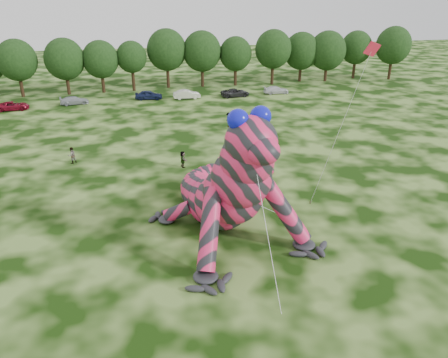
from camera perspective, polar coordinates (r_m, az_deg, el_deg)
name	(u,v)px	position (r m, az deg, el deg)	size (l,w,h in m)	color
ground	(156,281)	(28.40, -8.91, -13.07)	(240.00, 240.00, 0.00)	#16330A
inflatable_gecko	(213,160)	(32.41, -1.46, 2.45)	(17.33, 20.58, 10.29)	#E2255B
flying_kite	(367,62)	(32.25, 18.20, 14.37)	(2.62, 4.11, 14.02)	red
tree_6	(18,68)	(82.17, -25.29, 12.95)	(6.52, 5.86, 9.49)	black
tree_7	(65,67)	(81.11, -20.00, 13.64)	(6.68, 6.01, 9.48)	black
tree_8	(101,67)	(80.88, -15.74, 13.94)	(6.14, 5.53, 8.94)	black
tree_9	(132,66)	(81.21, -11.90, 14.24)	(5.27, 4.74, 8.68)	black
tree_10	(167,59)	(82.69, -7.45, 15.34)	(7.09, 6.38, 10.50)	black
tree_11	(202,59)	(83.23, -2.88, 15.40)	(7.01, 6.31, 10.07)	black
tree_12	(235,61)	(84.19, 1.51, 15.13)	(5.99, 5.39, 8.97)	black
tree_13	(273,57)	(85.59, 6.42, 15.53)	(6.83, 6.15, 10.13)	black
tree_14	(301,57)	(89.37, 10.04, 15.43)	(6.82, 6.14, 9.40)	black
tree_15	(327,56)	(90.55, 13.32, 15.35)	(7.17, 6.45, 9.63)	black
tree_16	(356,55)	(95.19, 16.81, 15.29)	(6.26, 5.63, 9.37)	black
tree_17	(392,53)	(96.21, 21.13, 15.10)	(6.98, 6.28, 10.30)	black
car_2	(13,106)	(73.91, -25.86, 8.59)	(2.15, 4.66, 1.30)	maroon
car_3	(74,100)	(74.07, -18.96, 9.68)	(1.77, 4.35, 1.26)	#A6ABB0
car_4	(149,95)	(74.50, -9.81, 10.78)	(1.78, 4.43, 1.51)	#162046
car_5	(187,94)	(74.22, -4.89, 10.96)	(1.55, 4.45, 1.47)	silver
car_6	(235,93)	(75.50, 1.48, 11.21)	(2.24, 4.86, 1.35)	#262628
car_7	(276,90)	(78.28, 6.82, 11.47)	(1.78, 4.38, 1.27)	white
spectator_2	(229,120)	(58.27, 0.62, 7.76)	(1.22, 0.70, 1.90)	gray
spectator_5	(183,159)	(44.81, -5.40, 2.59)	(1.59, 0.51, 1.71)	gray
spectator_1	(72,155)	(48.34, -19.26, 2.95)	(0.85, 0.66, 1.75)	gray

